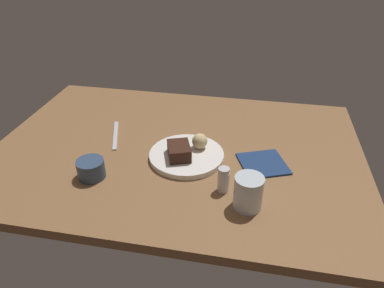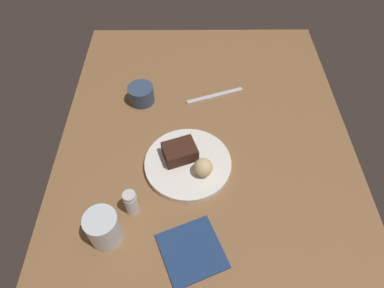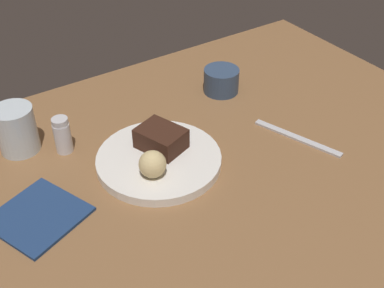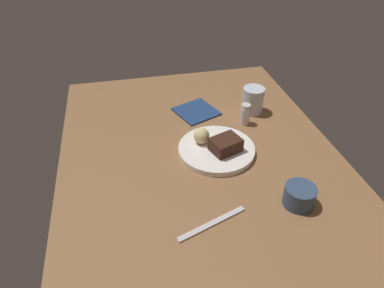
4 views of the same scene
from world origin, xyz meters
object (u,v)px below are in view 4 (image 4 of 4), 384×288
(chocolate_cake_slice, at_px, (226,145))
(water_glass, at_px, (253,100))
(butter_knife, at_px, (212,224))
(folded_napkin, at_px, (196,111))
(dessert_plate, at_px, (216,149))
(bread_roll, at_px, (201,136))
(salt_shaker, at_px, (245,114))
(coffee_cup, at_px, (299,196))

(chocolate_cake_slice, height_order, water_glass, water_glass)
(butter_knife, height_order, folded_napkin, folded_napkin)
(dessert_plate, relative_size, bread_roll, 4.75)
(salt_shaker, relative_size, butter_knife, 0.39)
(chocolate_cake_slice, distance_m, coffee_cup, 0.26)
(salt_shaker, xyz_separation_m, folded_napkin, (0.11, 0.15, -0.03))
(coffee_cup, xyz_separation_m, butter_knife, (-0.02, 0.23, -0.03))
(folded_napkin, bearing_deg, dessert_plate, -177.78)
(bread_roll, bearing_deg, water_glass, -54.04)
(dessert_plate, bearing_deg, butter_knife, 162.20)
(salt_shaker, relative_size, water_glass, 0.80)
(chocolate_cake_slice, xyz_separation_m, bread_roll, (0.05, 0.06, 0.00))
(water_glass, distance_m, butter_knife, 0.55)
(dessert_plate, distance_m, salt_shaker, 0.19)
(water_glass, bearing_deg, bread_roll, 125.96)
(bread_roll, xyz_separation_m, coffee_cup, (-0.29, -0.19, -0.01))
(water_glass, bearing_deg, salt_shaker, 142.84)
(salt_shaker, xyz_separation_m, coffee_cup, (-0.38, -0.01, -0.01))
(dessert_plate, relative_size, salt_shaker, 3.15)
(dessert_plate, xyz_separation_m, coffee_cup, (-0.25, -0.15, 0.02))
(dessert_plate, distance_m, chocolate_cake_slice, 0.04)
(coffee_cup, bearing_deg, water_glass, -5.37)
(dessert_plate, bearing_deg, salt_shaker, -46.08)
(dessert_plate, height_order, bread_roll, bread_roll)
(water_glass, bearing_deg, coffee_cup, 174.63)
(bread_roll, bearing_deg, dessert_plate, -131.40)
(butter_knife, xyz_separation_m, folded_napkin, (0.51, -0.08, 0.00))
(chocolate_cake_slice, xyz_separation_m, salt_shaker, (0.15, -0.11, -0.00))
(folded_napkin, bearing_deg, chocolate_cake_slice, -173.18)
(dessert_plate, distance_m, bread_roll, 0.06)
(bread_roll, distance_m, folded_napkin, 0.21)
(chocolate_cake_slice, height_order, salt_shaker, salt_shaker)
(dessert_plate, bearing_deg, folded_napkin, 2.22)
(water_glass, xyz_separation_m, folded_napkin, (0.04, 0.20, -0.04))
(chocolate_cake_slice, distance_m, water_glass, 0.28)
(water_glass, bearing_deg, chocolate_cake_slice, 142.65)
(dessert_plate, height_order, salt_shaker, salt_shaker)
(butter_knife, bearing_deg, water_glass, 40.52)
(chocolate_cake_slice, bearing_deg, salt_shaker, -37.43)
(dessert_plate, distance_m, water_glass, 0.28)
(dessert_plate, relative_size, water_glass, 2.53)
(water_glass, bearing_deg, folded_napkin, 79.38)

